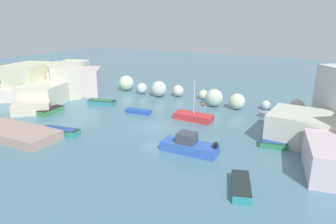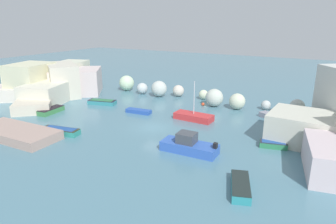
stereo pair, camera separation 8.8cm
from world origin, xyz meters
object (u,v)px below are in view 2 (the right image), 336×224
(stone_dock, at_px, (16,133))
(moored_boat_0, at_px, (194,117))
(moored_boat_2, at_px, (273,144))
(moored_boat_8, at_px, (240,186))
(moored_boat_6, at_px, (102,102))
(channel_buoy, at_px, (203,104))
(moored_boat_9, at_px, (61,131))
(moored_boat_7, at_px, (189,145))
(moored_boat_3, at_px, (5,127))
(moored_boat_1, at_px, (51,111))
(moored_boat_5, at_px, (274,117))
(moored_boat_4, at_px, (139,111))

(stone_dock, distance_m, moored_boat_0, 20.69)
(moored_boat_2, distance_m, moored_boat_8, 9.48)
(stone_dock, distance_m, moored_boat_6, 14.94)
(channel_buoy, height_order, moored_boat_9, moored_boat_9)
(moored_boat_7, bearing_deg, moored_boat_3, 10.80)
(moored_boat_0, xyz_separation_m, moored_boat_8, (10.10, -13.46, -0.08))
(moored_boat_1, distance_m, moored_boat_6, 7.57)
(stone_dock, distance_m, moored_boat_3, 3.60)
(moored_boat_3, height_order, moored_boat_8, moored_boat_8)
(channel_buoy, relative_size, moored_boat_5, 0.12)
(moored_boat_2, bearing_deg, channel_buoy, 125.22)
(moored_boat_7, bearing_deg, moored_boat_1, -7.70)
(moored_boat_5, distance_m, moored_boat_6, 24.69)
(moored_boat_9, bearing_deg, moored_boat_1, 135.85)
(moored_boat_3, bearing_deg, moored_boat_1, 151.63)
(moored_boat_2, height_order, moored_boat_3, moored_boat_2)
(moored_boat_0, distance_m, moored_boat_6, 15.23)
(moored_boat_4, bearing_deg, moored_boat_8, -40.08)
(moored_boat_1, bearing_deg, moored_boat_8, -109.10)
(moored_boat_3, bearing_deg, moored_boat_9, 74.77)
(channel_buoy, distance_m, moored_boat_5, 10.60)
(channel_buoy, bearing_deg, moored_boat_6, -153.66)
(moored_boat_8, bearing_deg, moored_boat_4, -143.52)
(moored_boat_1, xyz_separation_m, moored_boat_6, (3.08, 6.91, -0.00))
(stone_dock, bearing_deg, moored_boat_1, 116.60)
(moored_boat_0, height_order, moored_boat_9, moored_boat_0)
(moored_boat_0, relative_size, moored_boat_8, 1.20)
(moored_boat_9, bearing_deg, moored_boat_3, -173.12)
(moored_boat_9, bearing_deg, stone_dock, -148.49)
(moored_boat_7, bearing_deg, moored_boat_0, -69.85)
(moored_boat_7, xyz_separation_m, moored_boat_8, (6.38, -4.34, -0.32))
(moored_boat_6, bearing_deg, moored_boat_0, 165.20)
(moored_boat_3, height_order, moored_boat_4, moored_boat_3)
(channel_buoy, bearing_deg, moored_boat_5, -8.35)
(moored_boat_1, bearing_deg, moored_boat_2, -90.37)
(moored_boat_3, relative_size, moored_boat_8, 0.79)
(moored_boat_2, bearing_deg, moored_boat_9, -173.41)
(moored_boat_1, height_order, moored_boat_8, moored_boat_1)
(moored_boat_5, height_order, moored_boat_7, moored_boat_7)
(channel_buoy, height_order, moored_boat_3, moored_boat_3)
(moored_boat_4, xyz_separation_m, moored_boat_5, (16.73, 6.23, 0.07))
(moored_boat_6, relative_size, moored_boat_9, 0.96)
(stone_dock, relative_size, moored_boat_8, 2.38)
(moored_boat_4, bearing_deg, moored_boat_2, -14.45)
(moored_boat_2, height_order, moored_boat_4, moored_boat_2)
(moored_boat_5, bearing_deg, moored_boat_3, -116.02)
(stone_dock, height_order, moored_boat_9, stone_dock)
(stone_dock, height_order, moored_boat_5, stone_dock)
(moored_boat_1, distance_m, moored_boat_8, 29.15)
(moored_boat_8, bearing_deg, channel_buoy, -168.75)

